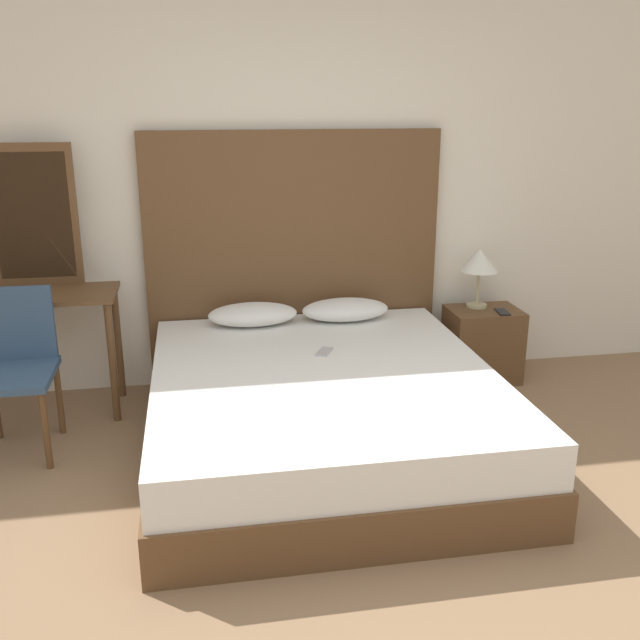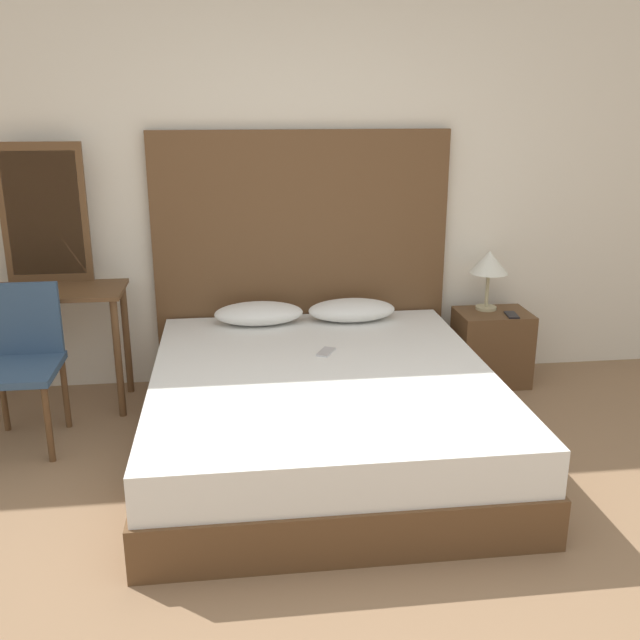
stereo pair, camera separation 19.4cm
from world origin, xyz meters
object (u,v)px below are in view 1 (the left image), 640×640
bed (323,411)px  phone_on_bed (324,352)px  table_lamp (479,262)px  vanity_desk (38,317)px  chair (16,361)px  nightstand (482,344)px  phone_on_nightstand (502,312)px

bed → phone_on_bed: 0.37m
table_lamp → vanity_desk: (-2.83, -0.13, -0.19)m
chair → nightstand: bearing=9.6°
phone_on_nightstand → table_lamp: bearing=126.4°
bed → table_lamp: table_lamp is taller
table_lamp → phone_on_nightstand: size_ratio=2.56×
bed → phone_on_nightstand: size_ratio=13.46×
nightstand → chair: bearing=-170.4°
phone_on_bed → chair: 1.70m
chair → phone_on_bed: bearing=-2.7°
table_lamp → vanity_desk: size_ratio=0.43×
bed → vanity_desk: size_ratio=2.26×
chair → table_lamp: bearing=11.1°
bed → phone_on_nightstand: bearing=29.0°
bed → chair: size_ratio=2.39×
nightstand → chair: 2.96m
bed → nightstand: size_ratio=4.22×
chair → phone_on_nightstand: bearing=7.6°
phone_on_bed → nightstand: size_ratio=0.33×
nightstand → vanity_desk: (-2.86, -0.05, 0.37)m
bed → table_lamp: (1.24, 0.91, 0.58)m
bed → phone_on_nightstand: phone_on_nightstand is taller
phone_on_bed → nightstand: 1.36m
nightstand → phone_on_bed: bearing=-154.8°
phone_on_bed → table_lamp: size_ratio=0.41×
phone_on_bed → vanity_desk: (-1.65, 0.52, 0.14)m
phone_on_nightstand → chair: (-2.99, -0.40, 0.00)m
nightstand → vanity_desk: 2.89m
bed → nightstand: (1.27, 0.84, 0.02)m
bed → phone_on_bed: bearing=78.6°
bed → chair: (-1.64, 0.35, 0.27)m
phone_on_bed → phone_on_nightstand: phone_on_nightstand is taller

